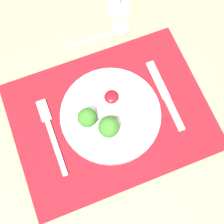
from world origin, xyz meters
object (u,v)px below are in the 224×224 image
at_px(spoon, 114,31).
at_px(dinner_plate, 111,113).
at_px(fork, 51,131).
at_px(knife, 167,100).

bearing_deg(spoon, dinner_plate, -109.75).
bearing_deg(fork, knife, -2.77).
bearing_deg(knife, dinner_plate, 174.36).
bearing_deg(spoon, knife, -73.86).
xyz_separation_m(knife, spoon, (-0.05, 0.23, 0.00)).
xyz_separation_m(dinner_plate, spoon, (0.09, 0.22, -0.01)).
relative_size(dinner_plate, spoon, 1.35).
xyz_separation_m(dinner_plate, fork, (-0.15, 0.01, -0.01)).
xyz_separation_m(dinner_plate, knife, (0.14, -0.01, -0.01)).
height_order(dinner_plate, spoon, dinner_plate).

